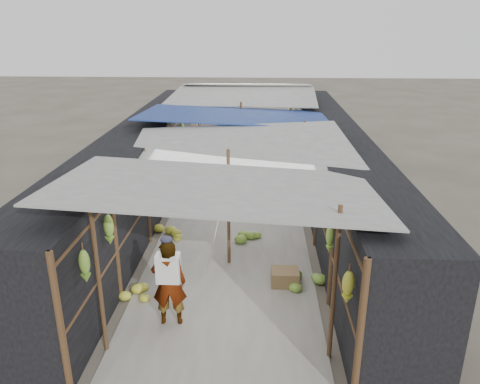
% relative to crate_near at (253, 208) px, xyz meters
% --- Properties ---
extents(ground, '(80.00, 80.00, 0.00)m').
position_rel_crate_near_xyz_m(ground, '(-0.46, -5.95, -0.13)').
color(ground, '#6B6356').
rests_on(ground, ground).
extents(aisle_slab, '(3.60, 16.00, 0.02)m').
position_rel_crate_near_xyz_m(aisle_slab, '(-0.46, 0.55, -0.12)').
color(aisle_slab, '#9E998E').
rests_on(aisle_slab, ground).
extents(stall_left, '(1.40, 15.00, 2.30)m').
position_rel_crate_near_xyz_m(stall_left, '(-3.16, 0.55, 1.02)').
color(stall_left, black).
rests_on(stall_left, ground).
extents(stall_right, '(1.40, 15.00, 2.30)m').
position_rel_crate_near_xyz_m(stall_right, '(2.24, 0.55, 1.02)').
color(stall_right, black).
rests_on(stall_right, ground).
extents(crate_near, '(0.51, 0.43, 0.27)m').
position_rel_crate_near_xyz_m(crate_near, '(0.00, 0.00, 0.00)').
color(crate_near, olive).
rests_on(crate_near, ground).
extents(crate_mid, '(0.56, 0.45, 0.33)m').
position_rel_crate_near_xyz_m(crate_mid, '(0.73, -3.80, 0.03)').
color(crate_mid, olive).
rests_on(crate_mid, ground).
extents(crate_back, '(0.50, 0.43, 0.28)m').
position_rel_crate_near_xyz_m(crate_back, '(-1.03, 0.88, 0.01)').
color(crate_back, olive).
rests_on(crate_back, ground).
extents(black_basin, '(0.60, 0.60, 0.18)m').
position_rel_crate_near_xyz_m(black_basin, '(0.88, 1.26, -0.05)').
color(black_basin, black).
rests_on(black_basin, ground).
extents(vendor_elderly, '(0.62, 0.44, 1.62)m').
position_rel_crate_near_xyz_m(vendor_elderly, '(-1.34, -5.18, 0.68)').
color(vendor_elderly, white).
rests_on(vendor_elderly, ground).
extents(shopper_blue, '(0.84, 0.69, 1.60)m').
position_rel_crate_near_xyz_m(shopper_blue, '(-1.08, 1.21, 0.66)').
color(shopper_blue, '#1D3F93').
rests_on(shopper_blue, ground).
extents(vendor_seated, '(0.39, 0.67, 1.03)m').
position_rel_crate_near_xyz_m(vendor_seated, '(1.24, 3.41, 0.38)').
color(vendor_seated, '#4E4943').
rests_on(vendor_seated, ground).
extents(market_canopy, '(5.62, 15.20, 2.77)m').
position_rel_crate_near_xyz_m(market_canopy, '(-0.43, 0.90, 2.27)').
color(market_canopy, brown).
rests_on(market_canopy, ground).
extents(hanging_bananas, '(3.96, 14.12, 0.81)m').
position_rel_crate_near_xyz_m(hanging_bananas, '(-0.53, 0.37, 1.53)').
color(hanging_bananas, olive).
rests_on(hanging_bananas, ground).
extents(floor_bananas, '(3.98, 9.84, 0.33)m').
position_rel_crate_near_xyz_m(floor_bananas, '(-0.43, -0.33, 0.01)').
color(floor_bananas, gold).
rests_on(floor_bananas, ground).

